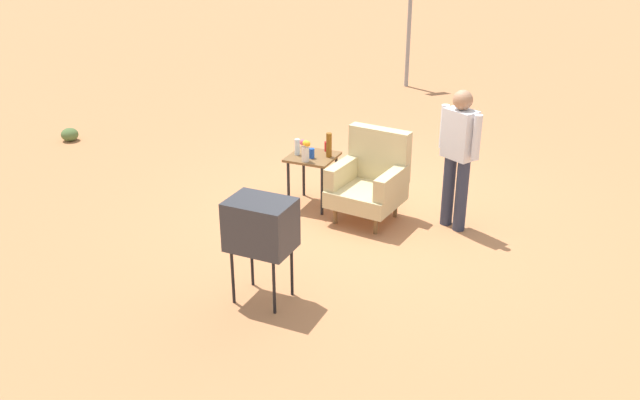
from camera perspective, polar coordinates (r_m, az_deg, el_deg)
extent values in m
plane|color=#C17A4C|center=(8.40, 3.93, -1.14)|extent=(60.00, 60.00, 0.00)
cylinder|color=brown|center=(8.09, 1.28, -1.24)|extent=(0.05, 0.05, 0.22)
cylinder|color=brown|center=(7.87, 4.65, -2.08)|extent=(0.05, 0.05, 0.22)
cylinder|color=brown|center=(8.52, 3.05, 0.07)|extent=(0.05, 0.05, 0.22)
cylinder|color=brown|center=(8.31, 6.29, -0.69)|extent=(0.05, 0.05, 0.22)
cube|color=#CCB784|center=(8.11, 3.86, 0.39)|extent=(0.85, 0.85, 0.20)
cube|color=#CCB784|center=(8.22, 4.96, 3.84)|extent=(0.77, 0.26, 0.64)
cube|color=#CCB784|center=(8.16, 1.90, 2.33)|extent=(0.23, 0.70, 0.26)
cube|color=#CCB784|center=(7.89, 5.97, 1.44)|extent=(0.23, 0.70, 0.26)
cylinder|color=black|center=(8.41, -2.64, 1.23)|extent=(0.04, 0.04, 0.63)
cylinder|color=black|center=(8.23, 0.17, 0.76)|extent=(0.04, 0.04, 0.63)
cylinder|color=black|center=(8.78, -1.37, 2.27)|extent=(0.04, 0.04, 0.63)
cylinder|color=black|center=(8.61, 1.34, 1.84)|extent=(0.04, 0.04, 0.63)
cube|color=brown|center=(8.39, -0.63, 3.61)|extent=(0.56, 0.56, 0.03)
cylinder|color=black|center=(6.61, -2.36, -5.82)|extent=(0.03, 0.03, 0.55)
cylinder|color=black|center=(6.80, -5.68, -5.02)|extent=(0.03, 0.03, 0.55)
cylinder|color=black|center=(6.34, -3.84, -7.28)|extent=(0.03, 0.03, 0.55)
cylinder|color=black|center=(6.53, -7.27, -6.40)|extent=(0.03, 0.03, 0.55)
cube|color=#333338|center=(6.32, -4.96, -2.07)|extent=(0.61, 0.45, 0.48)
cube|color=#383D3F|center=(6.50, -3.99, -1.28)|extent=(0.42, 0.02, 0.34)
cylinder|color=#2D3347|center=(8.09, 10.63, 0.81)|extent=(0.14, 0.14, 0.86)
cylinder|color=#2D3347|center=(7.97, 11.67, 0.36)|extent=(0.14, 0.14, 0.86)
cube|color=silver|center=(7.79, 11.56, 5.39)|extent=(0.42, 0.37, 0.56)
cylinder|color=silver|center=(7.93, 10.29, 6.04)|extent=(0.09, 0.09, 0.50)
cylinder|color=silver|center=(7.63, 12.90, 5.11)|extent=(0.09, 0.09, 0.50)
sphere|color=#A37556|center=(7.67, 11.80, 8.15)|extent=(0.22, 0.22, 0.22)
cylinder|color=gray|center=(14.10, 7.37, 13.31)|extent=(0.08, 0.08, 2.00)
cylinder|color=blue|center=(8.28, -0.69, 3.91)|extent=(0.07, 0.07, 0.12)
cylinder|color=red|center=(8.52, 0.59, 4.48)|extent=(0.07, 0.07, 0.12)
cylinder|color=silver|center=(8.38, -1.91, 4.43)|extent=(0.06, 0.06, 0.20)
cylinder|color=brown|center=(8.30, 0.75, 4.59)|extent=(0.07, 0.07, 0.30)
cylinder|color=silver|center=(8.17, -1.22, 3.83)|extent=(0.09, 0.09, 0.18)
sphere|color=yellow|center=(8.12, -1.23, 4.76)|extent=(0.07, 0.07, 0.07)
sphere|color=#E04C66|center=(8.15, -1.46, 4.82)|extent=(0.07, 0.07, 0.07)
sphere|color=orange|center=(8.10, -1.05, 4.70)|extent=(0.07, 0.07, 0.07)
ellipsoid|color=#516B38|center=(11.59, -20.10, 5.14)|extent=(0.27, 0.27, 0.21)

